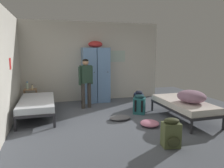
# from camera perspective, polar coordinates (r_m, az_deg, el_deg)

# --- Properties ---
(ground_plane) EXTENTS (8.55, 8.55, 0.00)m
(ground_plane) POSITION_cam_1_polar(r_m,az_deg,el_deg) (5.26, 0.82, -10.73)
(ground_plane) COLOR #565B66
(room_backdrop) EXTENTS (4.87, 5.41, 2.73)m
(room_backdrop) POSITION_cam_1_polar(r_m,az_deg,el_deg) (6.03, -14.36, 4.87)
(room_backdrop) COLOR beige
(room_backdrop) RESTS_ON ground_plane
(locker_bank) EXTENTS (0.90, 0.55, 2.07)m
(locker_bank) POSITION_cam_1_polar(r_m,az_deg,el_deg) (7.32, -4.35, 2.72)
(locker_bank) COLOR #6B93C6
(locker_bank) RESTS_ON ground_plane
(shelf_unit) EXTENTS (0.38, 0.30, 0.57)m
(shelf_unit) POSITION_cam_1_polar(r_m,az_deg,el_deg) (7.17, -20.86, -3.04)
(shelf_unit) COLOR #99704C
(shelf_unit) RESTS_ON ground_plane
(bed_left_rear) EXTENTS (0.90, 1.90, 0.49)m
(bed_left_rear) POSITION_cam_1_polar(r_m,az_deg,el_deg) (6.03, -19.36, -4.87)
(bed_left_rear) COLOR #28282D
(bed_left_rear) RESTS_ON ground_plane
(bed_right) EXTENTS (0.90, 1.90, 0.49)m
(bed_right) POSITION_cam_1_polar(r_m,az_deg,el_deg) (5.85, 18.52, -5.24)
(bed_right) COLOR #28282D
(bed_right) RESTS_ON ground_plane
(bedding_heap) EXTENTS (0.66, 0.74, 0.30)m
(bedding_heap) POSITION_cam_1_polar(r_m,az_deg,el_deg) (5.65, 20.40, -3.13)
(bedding_heap) COLOR gray
(bedding_heap) RESTS_ON bed_right
(person_traveler) EXTENTS (0.46, 0.29, 1.51)m
(person_traveler) POSITION_cam_1_polar(r_m,az_deg,el_deg) (6.54, -6.98, 1.40)
(person_traveler) COLOR #3D3833
(person_traveler) RESTS_ON ground_plane
(water_bottle) EXTENTS (0.07, 0.07, 0.24)m
(water_bottle) POSITION_cam_1_polar(r_m,az_deg,el_deg) (7.14, -21.64, -0.43)
(water_bottle) COLOR silver
(water_bottle) RESTS_ON shelf_unit
(lotion_bottle) EXTENTS (0.05, 0.05, 0.16)m
(lotion_bottle) POSITION_cam_1_polar(r_m,az_deg,el_deg) (7.08, -20.46, -0.74)
(lotion_bottle) COLOR beige
(lotion_bottle) RESTS_ON shelf_unit
(backpack_teal) EXTENTS (0.40, 0.41, 0.55)m
(backpack_teal) POSITION_cam_1_polar(r_m,az_deg,el_deg) (6.07, 7.31, -5.49)
(backpack_teal) COLOR #23666B
(backpack_teal) RESTS_ON ground_plane
(backpack_navy) EXTENTS (0.37, 0.36, 0.55)m
(backpack_navy) POSITION_cam_1_polar(r_m,az_deg,el_deg) (6.61, 7.23, -4.27)
(backpack_navy) COLOR navy
(backpack_navy) RESTS_ON ground_plane
(backpack_olive) EXTENTS (0.36, 0.37, 0.55)m
(backpack_olive) POSITION_cam_1_polar(r_m,az_deg,el_deg) (4.20, 15.49, -12.56)
(backpack_olive) COLOR #566038
(backpack_olive) RESTS_ON ground_plane
(clothes_pile_grey) EXTENTS (0.55, 0.37, 0.11)m
(clothes_pile_grey) POSITION_cam_1_polar(r_m,az_deg,el_deg) (5.58, 2.14, -8.94)
(clothes_pile_grey) COLOR slate
(clothes_pile_grey) RESTS_ON ground_plane
(clothes_pile_pink) EXTENTS (0.44, 0.46, 0.13)m
(clothes_pile_pink) POSITION_cam_1_polar(r_m,az_deg,el_deg) (5.22, 9.99, -10.25)
(clothes_pile_pink) COLOR pink
(clothes_pile_pink) RESTS_ON ground_plane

